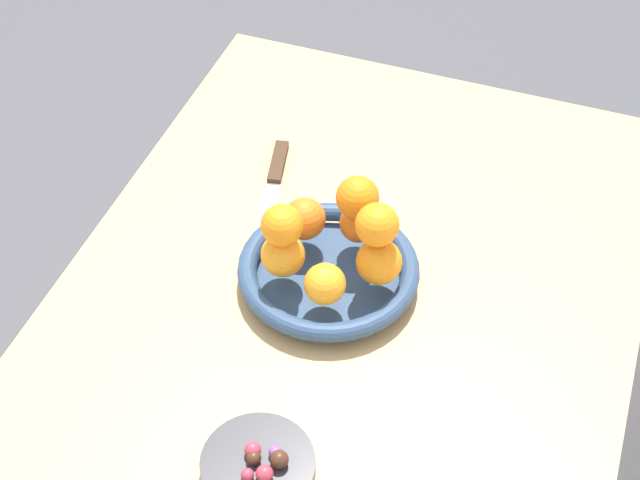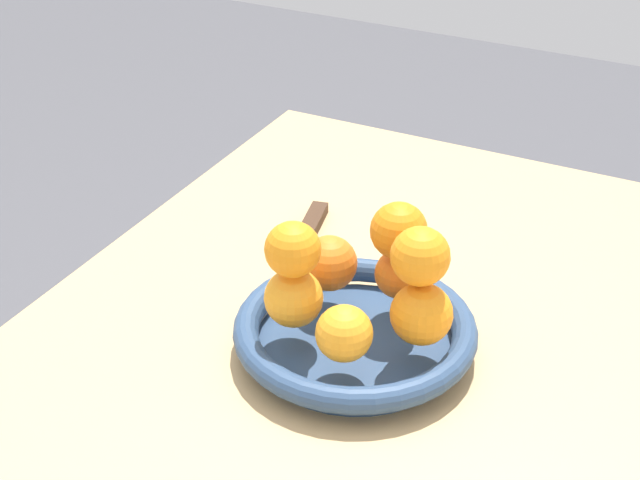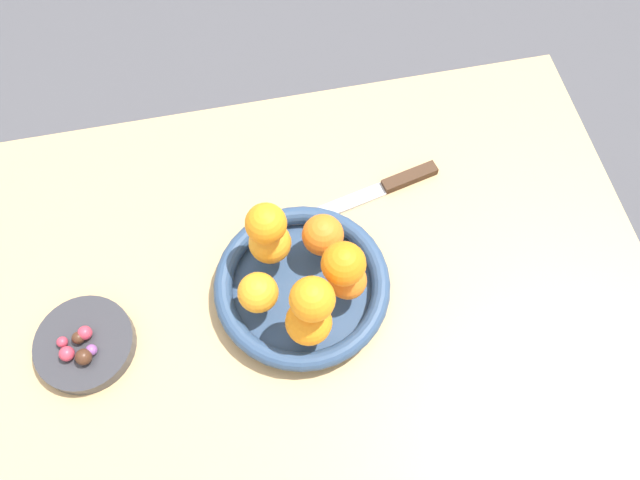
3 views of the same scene
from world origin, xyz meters
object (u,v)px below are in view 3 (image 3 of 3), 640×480
(orange_6, at_px, (344,264))
(candy_ball_0, at_px, (85,333))
(orange_5, at_px, (312,299))
(knife, at_px, (374,192))
(candy_dish, at_px, (85,344))
(candy_ball_2, at_px, (67,354))
(orange_3, at_px, (258,293))
(candy_ball_5, at_px, (91,350))
(fruit_bowl, at_px, (302,286))
(candy_ball_3, at_px, (78,338))
(candy_ball_1, at_px, (62,342))
(dining_table, at_px, (277,338))
(orange_2, at_px, (270,243))
(orange_7, at_px, (266,224))
(orange_4, at_px, (309,322))
(orange_1, at_px, (323,235))
(candy_ball_4, at_px, (84,357))
(orange_0, at_px, (347,280))

(orange_6, height_order, candy_ball_0, orange_6)
(orange_5, distance_m, knife, 0.27)
(candy_dish, distance_m, candy_ball_2, 0.03)
(orange_3, xyz_separation_m, knife, (-0.20, -0.15, -0.06))
(candy_ball_5, height_order, knife, candy_ball_5)
(orange_3, bearing_deg, orange_5, 143.84)
(fruit_bowl, xyz_separation_m, candy_ball_3, (0.30, 0.02, 0.01))
(candy_ball_2, height_order, candy_ball_3, candy_ball_2)
(candy_ball_1, bearing_deg, candy_ball_0, -168.77)
(candy_ball_0, distance_m, candy_ball_3, 0.01)
(candy_ball_0, height_order, candy_ball_1, candy_ball_0)
(orange_3, distance_m, candy_ball_0, 0.24)
(dining_table, height_order, candy_ball_5, candy_ball_5)
(orange_2, height_order, orange_5, orange_5)
(orange_2, height_order, orange_7, orange_7)
(dining_table, xyz_separation_m, orange_6, (-0.10, -0.01, 0.21))
(candy_dish, bearing_deg, orange_4, 170.64)
(dining_table, height_order, orange_2, orange_2)
(fruit_bowl, distance_m, candy_ball_5, 0.29)
(orange_1, xyz_separation_m, candy_ball_4, (0.34, 0.09, -0.04))
(candy_dish, distance_m, orange_5, 0.33)
(candy_ball_0, bearing_deg, candy_ball_2, 45.24)
(orange_5, relative_size, candy_ball_3, 3.30)
(candy_ball_4, relative_size, knife, 0.08)
(fruit_bowl, distance_m, candy_ball_3, 0.31)
(orange_0, bearing_deg, orange_3, -2.84)
(orange_4, distance_m, orange_6, 0.09)
(candy_ball_3, xyz_separation_m, candy_ball_5, (-0.02, 0.02, -0.00))
(dining_table, relative_size, candy_ball_4, 50.42)
(orange_3, distance_m, candy_ball_3, 0.25)
(knife, bearing_deg, candy_ball_0, 19.07)
(candy_dish, xyz_separation_m, orange_2, (-0.27, -0.07, 0.06))
(orange_5, distance_m, orange_6, 0.06)
(dining_table, xyz_separation_m, candy_ball_1, (0.28, -0.01, 0.12))
(candy_ball_1, height_order, candy_ball_2, candy_ball_2)
(candy_dish, distance_m, candy_ball_3, 0.02)
(candy_ball_4, bearing_deg, candy_ball_1, -44.08)
(dining_table, relative_size, orange_5, 19.43)
(orange_0, xyz_separation_m, orange_5, (0.05, 0.04, 0.06))
(candy_ball_1, height_order, knife, candy_ball_1)
(orange_0, bearing_deg, candy_ball_4, 3.82)
(orange_7, bearing_deg, candy_ball_4, 20.14)
(orange_6, bearing_deg, candy_ball_2, 2.37)
(orange_4, relative_size, candy_ball_1, 4.07)
(candy_dish, xyz_separation_m, orange_3, (-0.24, -0.00, 0.06))
(dining_table, distance_m, candy_ball_1, 0.30)
(orange_0, bearing_deg, dining_table, 4.99)
(dining_table, distance_m, fruit_bowl, 0.12)
(orange_1, bearing_deg, candy_ball_4, 15.63)
(orange_6, bearing_deg, candy_ball_4, 3.99)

